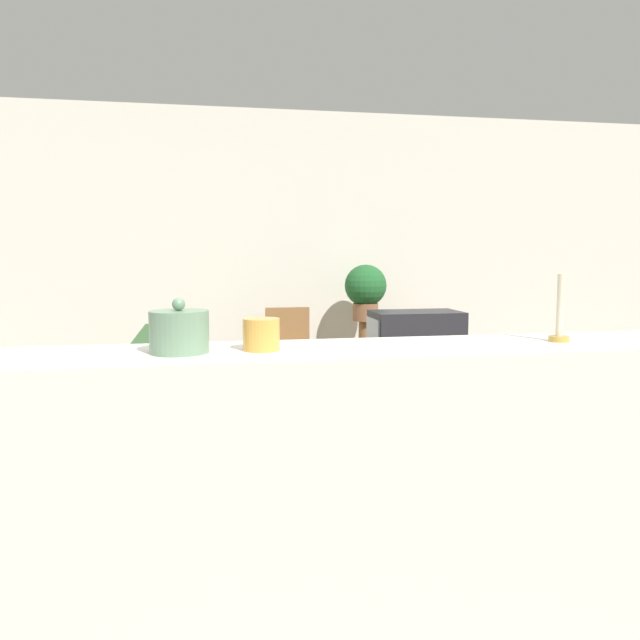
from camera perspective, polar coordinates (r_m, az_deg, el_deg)
ground_plane at (r=2.98m, az=-3.13°, el=-20.89°), size 14.00×14.00×0.00m
wall_back at (r=6.07m, az=-7.56°, el=6.13°), size 9.00×0.06×2.70m
couch at (r=4.10m, az=-10.64°, el=-9.07°), size 0.93×1.84×0.81m
tv_stand at (r=5.16m, az=8.68°, el=-6.54°), size 0.72×0.45×0.44m
television at (r=5.08m, az=8.69°, el=-1.69°), size 0.72×0.42×0.44m
wooden_chair at (r=5.51m, az=-2.80°, el=-2.82°), size 0.44×0.44×0.86m
plant_stand at (r=5.91m, az=4.14°, el=-3.51°), size 0.13×0.13×0.72m
potted_plant at (r=5.83m, az=4.19°, el=2.84°), size 0.39×0.39×0.52m
foreground_counter at (r=2.15m, az=-0.74°, el=-16.53°), size 2.90×0.44×1.05m
decorative_bowl at (r=1.97m, az=-12.75°, el=-1.02°), size 0.18×0.18×0.17m
candle_jar at (r=1.98m, az=-5.38°, el=-1.32°), size 0.12×0.12×0.10m
candlestick at (r=2.32m, az=21.05°, el=0.00°), size 0.07×0.07×0.24m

